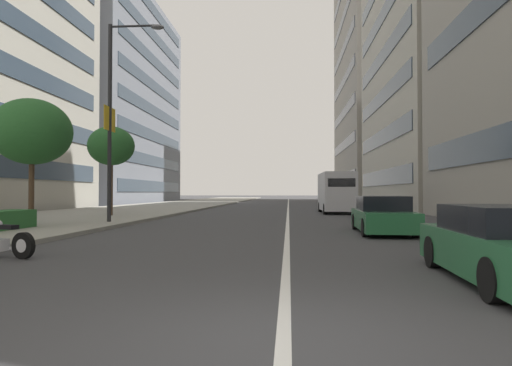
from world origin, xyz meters
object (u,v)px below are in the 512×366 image
street_lamp_with_banners (117,105)px  street_tree_near_plaza_corner (32,132)px  car_mid_block_traffic (383,216)px  street_tree_far_plaza (111,146)px  delivery_van_ahead (336,192)px  car_far_down_avenue (511,246)px

street_lamp_with_banners → street_tree_near_plaza_corner: bearing=129.6°
street_tree_near_plaza_corner → car_mid_block_traffic: bearing=-94.2°
street_tree_near_plaza_corner → street_tree_far_plaza: 7.61m
street_tree_near_plaza_corner → street_tree_far_plaza: (7.61, -0.26, 0.19)m
delivery_van_ahead → street_tree_near_plaza_corner: street_tree_near_plaza_corner is taller
delivery_van_ahead → street_lamp_with_banners: bearing=136.5°
car_far_down_avenue → delivery_van_ahead: (24.51, 0.27, 0.91)m
street_tree_near_plaza_corner → street_tree_far_plaza: bearing=-1.9°
car_far_down_avenue → delivery_van_ahead: size_ratio=0.75×
delivery_van_ahead → car_far_down_avenue: bearing=179.6°
car_mid_block_traffic → street_tree_far_plaza: street_tree_far_plaza is taller
car_far_down_avenue → delivery_van_ahead: bearing=2.8°
street_tree_near_plaza_corner → street_lamp_with_banners: bearing=-50.4°
car_far_down_avenue → street_tree_far_plaza: size_ratio=0.85×
street_tree_near_plaza_corner → delivery_van_ahead: bearing=-43.9°
street_tree_far_plaza → street_lamp_with_banners: bearing=-155.3°
delivery_van_ahead → street_tree_far_plaza: 15.59m
street_tree_far_plaza → street_tree_near_plaza_corner: bearing=178.1°
car_far_down_avenue → street_tree_near_plaza_corner: size_ratio=0.84×
street_lamp_with_banners → street_tree_near_plaza_corner: 3.85m
car_far_down_avenue → street_tree_far_plaza: bearing=40.7°
delivery_van_ahead → street_tree_near_plaza_corner: bearing=135.1°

